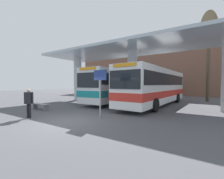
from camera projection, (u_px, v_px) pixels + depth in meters
ground_plane at (67, 121)px, 8.12m from camera, size 100.00×100.00×0.00m
townhouse_backdrop at (168, 62)px, 27.11m from camera, size 40.00×0.58×10.32m
station_canopy at (132, 58)px, 14.79m from camera, size 20.26×6.61×5.64m
transit_bus_left_bay at (120, 85)px, 17.14m from camera, size 2.95×11.50×3.44m
transit_bus_center_bay at (156, 86)px, 14.52m from camera, size 3.08×12.32×3.38m
waiting_bench_near_pillar at (40, 105)px, 11.87m from camera, size 1.91×0.44×0.46m
info_sign_platform at (100, 84)px, 8.80m from camera, size 0.90×0.09×2.85m
pedestrian_waiting at (29, 100)px, 8.91m from camera, size 0.63×0.38×1.73m
poplar_tree_behind_left at (209, 30)px, 17.24m from camera, size 1.83×1.83×10.57m
parked_car_street at (164, 91)px, 24.64m from camera, size 4.41×2.17×2.02m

